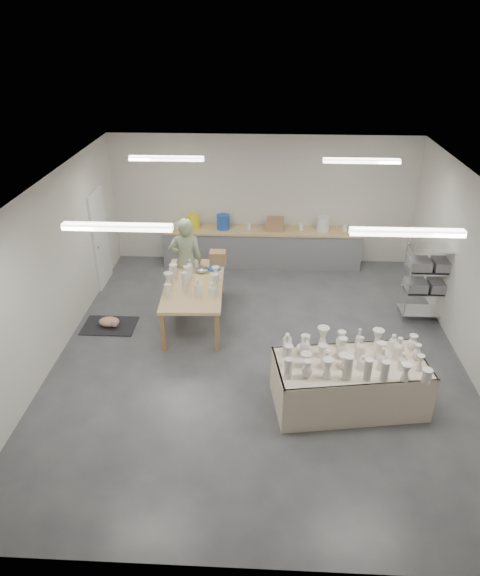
# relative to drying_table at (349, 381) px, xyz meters

# --- Properties ---
(room) EXTENTS (8.00, 8.02, 3.00)m
(room) POSITION_rel_drying_table_xyz_m (-1.48, 1.35, 1.61)
(room) COLOR #424449
(room) RESTS_ON ground
(back_counter) EXTENTS (4.60, 0.60, 1.24)m
(back_counter) POSITION_rel_drying_table_xyz_m (-1.38, 4.94, 0.04)
(back_counter) COLOR tan
(back_counter) RESTS_ON ground
(wire_shelf) EXTENTS (0.88, 0.48, 1.80)m
(wire_shelf) POSITION_rel_drying_table_xyz_m (1.83, 2.66, 0.47)
(wire_shelf) COLOR silver
(wire_shelf) RESTS_ON ground
(drying_table) EXTENTS (2.37, 1.39, 1.16)m
(drying_table) POSITION_rel_drying_table_xyz_m (0.00, 0.00, 0.00)
(drying_table) COLOR olive
(drying_table) RESTS_ON ground
(work_table) EXTENTS (1.19, 2.23, 1.18)m
(work_table) POSITION_rel_drying_table_xyz_m (-2.60, 2.40, 0.38)
(work_table) COLOR tan
(work_table) RESTS_ON ground
(rug) EXTENTS (1.00, 0.70, 0.02)m
(rug) POSITION_rel_drying_table_xyz_m (-4.26, 2.03, -0.43)
(rug) COLOR black
(rug) RESTS_ON ground
(cat) EXTENTS (0.42, 0.32, 0.17)m
(cat) POSITION_rel_drying_table_xyz_m (-4.24, 2.02, -0.34)
(cat) COLOR white
(cat) RESTS_ON rug
(potter) EXTENTS (0.73, 0.54, 1.84)m
(potter) POSITION_rel_drying_table_xyz_m (-2.88, 3.08, 0.47)
(potter) COLOR #96A47F
(potter) RESTS_ON ground
(red_stool) EXTENTS (0.43, 0.43, 0.31)m
(red_stool) POSITION_rel_drying_table_xyz_m (-2.88, 3.35, -0.17)
(red_stool) COLOR red
(red_stool) RESTS_ON ground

